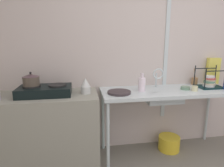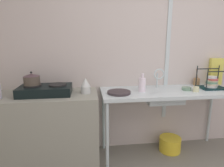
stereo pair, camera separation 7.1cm
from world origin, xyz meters
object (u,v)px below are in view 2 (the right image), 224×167
Objects in this scene: percolator at (86,86)px; utensil_jar at (197,81)px; pot_on_left_burner at (32,79)px; small_bowl_on_drainboard at (187,89)px; cereal_box at (216,72)px; sink_basin at (163,96)px; bottle_by_sink at (142,84)px; dish_rack at (212,83)px; stove at (45,90)px; faucet at (159,75)px; bucket_on_floor at (170,144)px; cup_by_rack at (196,89)px; frying_pan at (119,92)px.

utensil_jar is (1.47, 0.21, -0.04)m from percolator.
utensil_jar is at bearing 5.96° from pot_on_left_burner.
pot_on_left_burner reaches higher than percolator.
cereal_box reaches higher than small_bowl_on_drainboard.
percolator reaches higher than sink_basin.
percolator is at bearing 178.91° from bottle_by_sink.
dish_rack reaches higher than sink_basin.
sink_basin is at bearing -156.68° from cereal_box.
percolator is at bearing -171.76° from utensil_jar.
pot_on_left_burner is at bearing -167.68° from cereal_box.
pot_on_left_burner reaches higher than small_bowl_on_drainboard.
small_bowl_on_drainboard is at bearing -0.55° from pot_on_left_burner.
cereal_box is at bearing 16.44° from sink_basin.
dish_rack is (2.01, 0.04, 0.01)m from stove.
sink_basin is 0.27m from faucet.
sink_basin is 0.88m from cereal_box.
bucket_on_floor is (1.09, 0.06, -0.84)m from percolator.
utensil_jar is (0.58, 0.11, -0.12)m from faucet.
sink_basin is 0.38m from cup_by_rack.
cup_by_rack is at bearing -3.03° from pot_on_left_burner.
bucket_on_floor is at bearing 2.05° from pot_on_left_burner.
bottle_by_sink is 0.95m from bucket_on_floor.
bottle_by_sink reaches higher than stove.
pot_on_left_burner reaches higher than bucket_on_floor.
bucket_on_floor is at bearing 2.23° from stove.
faucet is at bearing -165.26° from cereal_box.
pot_on_left_burner is 0.62× the size of bucket_on_floor.
bucket_on_floor is (-0.39, -0.15, -0.81)m from utensil_jar.
faucet is at bearing -169.24° from utensil_jar.
cereal_box reaches higher than faucet.
faucet is 0.79× the size of dish_rack.
small_bowl_on_drainboard is at bearing -0.84° from percolator.
faucet is at bearing 4.05° from pot_on_left_burner.
dish_rack is (0.65, 0.06, 0.13)m from sink_basin.
bottle_by_sink is (0.28, 0.05, 0.07)m from frying_pan.
sink_basin is 0.30m from small_bowl_on_drainboard.
sink_basin is (0.92, -0.02, -0.15)m from percolator.
stove is 3.20× the size of percolator.
small_bowl_on_drainboard is (-0.36, -0.05, -0.05)m from dish_rack.
dish_rack is at bearing -60.75° from utensil_jar.
percolator reaches higher than stove.
cereal_box is (1.08, 0.23, 0.09)m from bottle_by_sink.
dish_rack is 1.47× the size of utensil_jar.
percolator is 0.55× the size of dish_rack.
cereal_box is 1.63× the size of utensil_jar.
stove is at bearing 176.73° from cup_by_rack.
percolator is at bearing -165.91° from cereal_box.
small_bowl_on_drainboard is (0.29, 0.00, 0.09)m from sink_basin.
sink_basin is 0.31m from bottle_by_sink.
utensil_jar is (-0.10, 0.18, -0.01)m from dish_rack.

